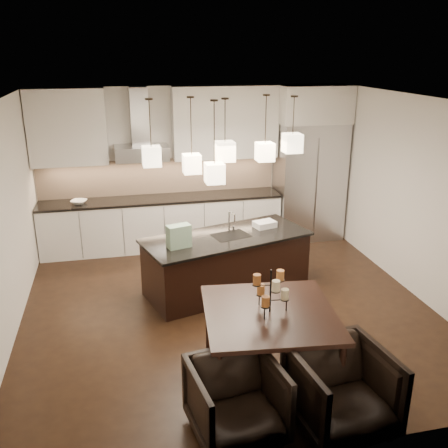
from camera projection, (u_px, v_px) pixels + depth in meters
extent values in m
cube|color=black|center=(227.00, 307.00, 6.96)|extent=(5.50, 5.50, 0.02)
cube|color=white|center=(228.00, 100.00, 6.02)|extent=(5.50, 5.50, 0.02)
cube|color=silver|center=(193.00, 165.00, 9.03)|extent=(5.50, 0.02, 2.80)
cube|color=silver|center=(305.00, 315.00, 3.95)|extent=(5.50, 0.02, 2.80)
cube|color=silver|center=(1.00, 227.00, 5.92)|extent=(0.02, 5.50, 2.80)
cube|color=silver|center=(417.00, 198.00, 7.06)|extent=(0.02, 5.50, 2.80)
cube|color=#B7B7BA|center=(309.00, 181.00, 9.22)|extent=(1.20, 0.72, 2.15)
cube|color=silver|center=(313.00, 104.00, 8.75)|extent=(1.26, 0.72, 0.65)
cube|color=silver|center=(163.00, 223.00, 8.92)|extent=(4.21, 0.62, 0.88)
cube|color=black|center=(162.00, 199.00, 8.76)|extent=(4.21, 0.66, 0.04)
cube|color=tan|center=(159.00, 176.00, 8.93)|extent=(4.21, 0.02, 0.63)
cube|color=silver|center=(67.00, 127.00, 8.16)|extent=(1.25, 0.35, 1.25)
cube|color=silver|center=(225.00, 122.00, 8.71)|extent=(1.85, 0.35, 1.25)
cube|color=#B7B7BA|center=(142.00, 153.00, 8.47)|extent=(0.90, 0.52, 0.24)
cube|color=#B7B7BA|center=(139.00, 116.00, 8.38)|extent=(0.30, 0.28, 0.96)
imported|color=silver|center=(79.00, 202.00, 8.41)|extent=(0.33, 0.33, 0.06)
cube|color=black|center=(226.00, 264.00, 7.32)|extent=(2.48, 1.53, 0.81)
cube|color=black|center=(226.00, 237.00, 7.17)|extent=(2.57, 1.62, 0.04)
cube|color=#1F6A3D|center=(179.00, 236.00, 6.72)|extent=(0.35, 0.25, 0.31)
cube|color=silver|center=(265.00, 224.00, 7.51)|extent=(0.36, 0.30, 0.09)
cylinder|color=beige|center=(285.00, 294.00, 5.14)|extent=(0.09, 0.09, 0.11)
cylinder|color=#C37839|center=(261.00, 290.00, 5.24)|extent=(0.09, 0.09, 0.11)
cylinder|color=#9B5726|center=(266.00, 301.00, 5.00)|extent=(0.09, 0.09, 0.11)
cylinder|color=#C37839|center=(280.00, 275.00, 5.17)|extent=(0.09, 0.09, 0.11)
cylinder|color=#9B5726|center=(257.00, 279.00, 5.08)|extent=(0.09, 0.09, 0.11)
cylinder|color=beige|center=(276.00, 286.00, 4.94)|extent=(0.09, 0.09, 0.11)
imported|color=black|center=(236.00, 401.00, 4.53)|extent=(0.90, 0.92, 0.74)
imported|color=black|center=(342.00, 390.00, 4.62)|extent=(0.96, 0.98, 0.81)
cube|color=#FBE5B7|center=(152.00, 156.00, 6.57)|extent=(0.24, 0.24, 0.26)
cube|color=#FBE5B7|center=(192.00, 164.00, 6.89)|extent=(0.24, 0.24, 0.26)
cube|color=#FBE5B7|center=(225.00, 151.00, 6.63)|extent=(0.24, 0.24, 0.26)
cube|color=#FBE5B7|center=(265.00, 152.00, 7.15)|extent=(0.24, 0.24, 0.26)
cube|color=#FBE5B7|center=(292.00, 143.00, 6.91)|extent=(0.24, 0.24, 0.26)
cube|color=#FBE5B7|center=(215.00, 173.00, 6.48)|extent=(0.24, 0.24, 0.26)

